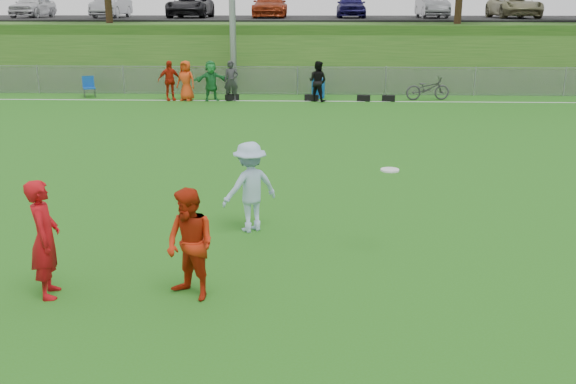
{
  "coord_description": "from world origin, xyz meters",
  "views": [
    {
      "loc": [
        0.7,
        -9.39,
        4.12
      ],
      "look_at": [
        0.32,
        0.5,
        1.16
      ],
      "focal_mm": 40.0,
      "sensor_mm": 36.0,
      "label": 1
    }
  ],
  "objects_px": {
    "recycling_bin": "(318,88)",
    "bicycle": "(428,88)",
    "player_red_left": "(45,239)",
    "frisbee": "(390,170)",
    "player_red_center": "(190,245)",
    "player_blue": "(250,187)"
  },
  "relations": [
    {
      "from": "player_red_left",
      "to": "bicycle",
      "type": "height_order",
      "value": "player_red_left"
    },
    {
      "from": "bicycle",
      "to": "player_red_left",
      "type": "bearing_deg",
      "value": 148.26
    },
    {
      "from": "recycling_bin",
      "to": "bicycle",
      "type": "bearing_deg",
      "value": -5.4
    },
    {
      "from": "player_red_left",
      "to": "frisbee",
      "type": "xyz_separation_m",
      "value": [
        5.06,
        1.79,
        0.6
      ]
    },
    {
      "from": "player_red_left",
      "to": "bicycle",
      "type": "distance_m",
      "value": 21.41
    },
    {
      "from": "player_red_left",
      "to": "recycling_bin",
      "type": "distance_m",
      "value": 20.39
    },
    {
      "from": "player_red_left",
      "to": "recycling_bin",
      "type": "height_order",
      "value": "player_red_left"
    },
    {
      "from": "frisbee",
      "to": "player_red_center",
      "type": "bearing_deg",
      "value": -149.18
    },
    {
      "from": "player_red_left",
      "to": "player_blue",
      "type": "height_order",
      "value": "player_red_left"
    },
    {
      "from": "player_blue",
      "to": "player_red_left",
      "type": "bearing_deg",
      "value": 13.21
    },
    {
      "from": "player_blue",
      "to": "player_red_center",
      "type": "bearing_deg",
      "value": 44.69
    },
    {
      "from": "player_red_center",
      "to": "frisbee",
      "type": "distance_m",
      "value": 3.53
    },
    {
      "from": "frisbee",
      "to": "player_blue",
      "type": "bearing_deg",
      "value": 155.93
    },
    {
      "from": "player_red_left",
      "to": "player_red_center",
      "type": "relative_size",
      "value": 1.07
    },
    {
      "from": "recycling_bin",
      "to": "bicycle",
      "type": "relative_size",
      "value": 0.46
    },
    {
      "from": "player_red_center",
      "to": "player_blue",
      "type": "bearing_deg",
      "value": 114.36
    },
    {
      "from": "player_red_center",
      "to": "frisbee",
      "type": "height_order",
      "value": "player_red_center"
    },
    {
      "from": "bicycle",
      "to": "frisbee",
      "type": "bearing_deg",
      "value": 160.66
    },
    {
      "from": "player_red_center",
      "to": "player_blue",
      "type": "distance_m",
      "value": 2.91
    },
    {
      "from": "player_blue",
      "to": "recycling_bin",
      "type": "bearing_deg",
      "value": -128.47
    },
    {
      "from": "recycling_bin",
      "to": "bicycle",
      "type": "height_order",
      "value": "bicycle"
    },
    {
      "from": "player_red_left",
      "to": "frisbee",
      "type": "distance_m",
      "value": 5.4
    }
  ]
}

